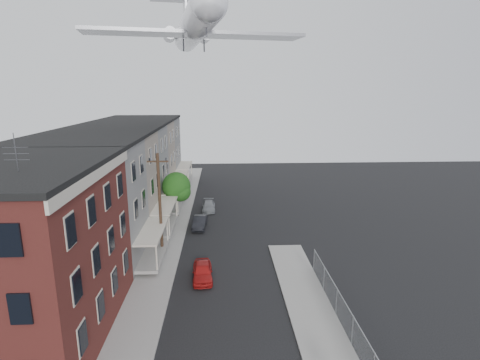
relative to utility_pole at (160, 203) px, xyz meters
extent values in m
cube|color=gray|center=(0.10, 6.00, -4.61)|extent=(3.00, 62.00, 0.12)
cube|color=gray|center=(11.10, -12.00, -4.61)|extent=(3.00, 26.00, 0.12)
cube|color=gray|center=(1.55, 6.00, -4.60)|extent=(0.15, 62.00, 0.14)
cube|color=gray|center=(9.65, -12.00, -4.60)|extent=(0.15, 26.00, 0.14)
cube|color=#3A1312|center=(-6.40, -11.00, 0.33)|extent=(10.00, 12.00, 10.00)
cube|color=black|center=(-6.40, -11.00, 5.48)|extent=(10.30, 12.30, 0.30)
cube|color=beige|center=(-1.32, -11.00, 5.03)|extent=(0.16, 12.20, 0.60)
cylinder|color=#515156|center=(-4.40, -13.00, 6.48)|extent=(0.04, 0.04, 2.00)
cube|color=slate|center=(-6.40, -1.50, 0.33)|extent=(10.00, 7.00, 10.00)
cube|color=black|center=(-6.40, -1.50, 5.48)|extent=(10.25, 7.00, 0.30)
cube|color=gray|center=(-0.50, -1.50, -4.12)|extent=(1.80, 6.40, 0.25)
cube|color=beige|center=(-0.50, -1.50, -1.92)|extent=(1.90, 6.50, 0.15)
cube|color=gray|center=(-6.40, 5.50, 0.33)|extent=(10.00, 7.00, 10.00)
cube|color=black|center=(-6.40, 5.50, 5.48)|extent=(10.25, 7.00, 0.30)
cube|color=gray|center=(-0.50, 5.50, -4.12)|extent=(1.80, 6.40, 0.25)
cube|color=beige|center=(-0.50, 5.50, -1.92)|extent=(1.90, 6.50, 0.15)
cube|color=slate|center=(-6.40, 12.50, 0.33)|extent=(10.00, 7.00, 10.00)
cube|color=black|center=(-6.40, 12.50, 5.48)|extent=(10.25, 7.00, 0.30)
cube|color=gray|center=(-0.50, 12.50, -4.12)|extent=(1.80, 6.40, 0.25)
cube|color=beige|center=(-0.50, 12.50, -1.92)|extent=(1.90, 6.50, 0.15)
cube|color=gray|center=(-6.40, 19.50, 0.33)|extent=(10.00, 7.00, 10.00)
cube|color=black|center=(-6.40, 19.50, 5.48)|extent=(10.25, 7.00, 0.30)
cube|color=gray|center=(-0.50, 19.50, -4.12)|extent=(1.80, 6.40, 0.25)
cube|color=beige|center=(-0.50, 19.50, -1.92)|extent=(1.90, 6.50, 0.15)
cube|color=slate|center=(-6.40, 26.50, 0.33)|extent=(10.00, 7.00, 10.00)
cube|color=black|center=(-6.40, 26.50, 5.48)|extent=(10.25, 7.00, 0.30)
cube|color=gray|center=(-0.50, 26.50, -4.12)|extent=(1.80, 6.40, 0.25)
cube|color=beige|center=(-0.50, 26.50, -1.92)|extent=(1.90, 6.50, 0.15)
cylinder|color=gray|center=(12.60, -13.00, -3.72)|extent=(0.06, 0.06, 1.90)
cylinder|color=gray|center=(12.60, -10.00, -3.72)|extent=(0.06, 0.06, 1.90)
cylinder|color=gray|center=(12.60, -7.00, -3.72)|extent=(0.06, 0.06, 1.90)
cylinder|color=gray|center=(12.60, -4.00, -3.72)|extent=(0.06, 0.06, 1.90)
cube|color=gray|center=(12.60, -13.00, -2.82)|extent=(0.04, 18.00, 0.04)
cube|color=gray|center=(12.60, -13.00, -3.72)|extent=(0.02, 18.00, 1.80)
cylinder|color=black|center=(0.00, 0.00, -0.17)|extent=(0.26, 0.26, 9.00)
cube|color=black|center=(0.00, 0.00, 3.63)|extent=(1.80, 0.12, 0.12)
cylinder|color=black|center=(-0.70, 0.00, 3.83)|extent=(0.08, 0.08, 0.25)
cylinder|color=black|center=(0.70, 0.00, 3.83)|extent=(0.08, 0.08, 0.25)
cylinder|color=black|center=(0.20, 10.00, -3.47)|extent=(0.24, 0.24, 2.40)
sphere|color=#164312|center=(0.20, 10.00, -1.07)|extent=(3.20, 3.20, 3.20)
sphere|color=#164312|center=(0.70, 9.70, -1.63)|extent=(2.24, 2.24, 2.24)
imported|color=#B21817|center=(3.80, -4.82, -4.04)|extent=(1.72, 3.79, 1.26)
imported|color=black|center=(2.97, 6.23, -4.06)|extent=(1.52, 3.78, 1.22)
imported|color=gray|center=(3.70, 12.13, -4.14)|extent=(1.62, 3.76, 1.08)
cylinder|color=white|center=(2.65, 10.42, 15.86)|extent=(6.68, 22.19, 2.94)
sphere|color=white|center=(4.55, -0.43, 15.86)|extent=(2.94, 2.94, 2.94)
cone|color=white|center=(0.76, 21.26, 15.86)|extent=(3.36, 3.22, 2.94)
cube|color=#939399|center=(2.89, 9.06, 14.94)|extent=(22.35, 7.58, 0.32)
cylinder|color=#939399|center=(-0.85, 17.72, 16.04)|extent=(2.08, 3.87, 1.47)
cylinder|color=#939399|center=(3.48, 18.48, 16.04)|extent=(2.08, 3.87, 1.47)
cube|color=white|center=(0.84, 20.81, 18.43)|extent=(0.83, 3.47, 5.14)
cube|color=#939399|center=(0.68, 21.72, 20.81)|extent=(8.99, 3.85, 0.23)
cylinder|color=#515156|center=(4.23, 1.38, 14.21)|extent=(0.15, 0.15, 1.10)
camera|label=1|loc=(5.42, -31.07, 9.39)|focal=28.00mm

